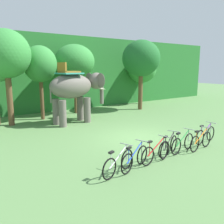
{
  "coord_description": "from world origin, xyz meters",
  "views": [
    {
      "loc": [
        -7.59,
        -8.42,
        3.48
      ],
      "look_at": [
        -1.0,
        1.0,
        1.3
      ],
      "focal_mm": 37.72,
      "sensor_mm": 36.0,
      "label": 1
    }
  ],
  "objects_px": {
    "tree_far_left": "(6,54)",
    "bike_red": "(156,152)",
    "elephant": "(76,88)",
    "tree_right": "(75,62)",
    "tree_center_left": "(141,59)",
    "bike_orange": "(201,141)",
    "bike_purple": "(205,135)",
    "bike_blue": "(135,158)",
    "tree_center_right": "(142,69)",
    "bike_green": "(183,143)",
    "bike_white": "(119,163)",
    "bike_black": "(169,146)",
    "tree_left": "(40,65)"
  },
  "relations": [
    {
      "from": "bike_red",
      "to": "tree_center_left",
      "type": "bearing_deg",
      "value": 51.34
    },
    {
      "from": "bike_white",
      "to": "bike_red",
      "type": "distance_m",
      "value": 1.74
    },
    {
      "from": "tree_far_left",
      "to": "bike_red",
      "type": "height_order",
      "value": "tree_far_left"
    },
    {
      "from": "tree_center_right",
      "to": "bike_black",
      "type": "height_order",
      "value": "tree_center_right"
    },
    {
      "from": "tree_left",
      "to": "bike_white",
      "type": "height_order",
      "value": "tree_left"
    },
    {
      "from": "tree_left",
      "to": "bike_black",
      "type": "relative_size",
      "value": 3.02
    },
    {
      "from": "tree_center_right",
      "to": "bike_white",
      "type": "bearing_deg",
      "value": -134.59
    },
    {
      "from": "elephant",
      "to": "bike_purple",
      "type": "distance_m",
      "value": 8.04
    },
    {
      "from": "elephant",
      "to": "tree_far_left",
      "type": "bearing_deg",
      "value": 155.64
    },
    {
      "from": "tree_center_left",
      "to": "bike_blue",
      "type": "xyz_separation_m",
      "value": [
        -8.14,
        -8.88,
        -3.8
      ]
    },
    {
      "from": "tree_right",
      "to": "bike_green",
      "type": "distance_m",
      "value": 10.9
    },
    {
      "from": "tree_left",
      "to": "tree_center_left",
      "type": "bearing_deg",
      "value": -6.0
    },
    {
      "from": "bike_red",
      "to": "bike_green",
      "type": "distance_m",
      "value": 1.69
    },
    {
      "from": "bike_blue",
      "to": "tree_left",
      "type": "bearing_deg",
      "value": 89.61
    },
    {
      "from": "tree_center_right",
      "to": "tree_center_left",
      "type": "bearing_deg",
      "value": -133.49
    },
    {
      "from": "tree_left",
      "to": "tree_right",
      "type": "xyz_separation_m",
      "value": [
        2.86,
        0.73,
        0.24
      ]
    },
    {
      "from": "bike_blue",
      "to": "bike_red",
      "type": "xyz_separation_m",
      "value": [
        1.04,
        0.01,
        0.0
      ]
    },
    {
      "from": "bike_orange",
      "to": "tree_right",
      "type": "bearing_deg",
      "value": 93.67
    },
    {
      "from": "tree_right",
      "to": "tree_center_left",
      "type": "bearing_deg",
      "value": -16.85
    },
    {
      "from": "bike_green",
      "to": "elephant",
      "type": "bearing_deg",
      "value": 99.12
    },
    {
      "from": "tree_left",
      "to": "tree_right",
      "type": "height_order",
      "value": "tree_right"
    },
    {
      "from": "tree_left",
      "to": "bike_blue",
      "type": "bearing_deg",
      "value": -90.39
    },
    {
      "from": "bike_blue",
      "to": "bike_green",
      "type": "bearing_deg",
      "value": 2.92
    },
    {
      "from": "tree_right",
      "to": "bike_red",
      "type": "height_order",
      "value": "tree_right"
    },
    {
      "from": "bike_purple",
      "to": "tree_left",
      "type": "bearing_deg",
      "value": 115.68
    },
    {
      "from": "bike_white",
      "to": "bike_purple",
      "type": "height_order",
      "value": "same"
    },
    {
      "from": "bike_white",
      "to": "bike_orange",
      "type": "distance_m",
      "value": 4.31
    },
    {
      "from": "bike_white",
      "to": "bike_red",
      "type": "height_order",
      "value": "same"
    },
    {
      "from": "tree_far_left",
      "to": "bike_red",
      "type": "xyz_separation_m",
      "value": [
        3.11,
        -9.16,
        -3.84
      ]
    },
    {
      "from": "tree_far_left",
      "to": "elephant",
      "type": "bearing_deg",
      "value": -24.36
    },
    {
      "from": "bike_white",
      "to": "bike_black",
      "type": "xyz_separation_m",
      "value": [
        2.65,
        0.19,
        0.0
      ]
    },
    {
      "from": "tree_right",
      "to": "tree_center_left",
      "type": "relative_size",
      "value": 0.91
    },
    {
      "from": "tree_center_right",
      "to": "bike_green",
      "type": "xyz_separation_m",
      "value": [
        -7.67,
        -11.12,
        -2.94
      ]
    },
    {
      "from": "tree_right",
      "to": "bike_green",
      "type": "height_order",
      "value": "tree_right"
    },
    {
      "from": "bike_purple",
      "to": "bike_blue",
      "type": "bearing_deg",
      "value": -175.99
    },
    {
      "from": "tree_center_right",
      "to": "bike_blue",
      "type": "relative_size",
      "value": 2.83
    },
    {
      "from": "tree_right",
      "to": "tree_center_right",
      "type": "bearing_deg",
      "value": 6.13
    },
    {
      "from": "bike_purple",
      "to": "tree_center_left",
      "type": "bearing_deg",
      "value": 67.46
    },
    {
      "from": "tree_left",
      "to": "bike_black",
      "type": "bearing_deg",
      "value": -78.84
    },
    {
      "from": "tree_left",
      "to": "bike_red",
      "type": "height_order",
      "value": "tree_left"
    },
    {
      "from": "bike_green",
      "to": "bike_black",
      "type": "bearing_deg",
      "value": 176.22
    },
    {
      "from": "tree_left",
      "to": "elephant",
      "type": "xyz_separation_m",
      "value": [
        1.47,
        -2.19,
        -1.47
      ]
    },
    {
      "from": "tree_center_right",
      "to": "bike_blue",
      "type": "xyz_separation_m",
      "value": [
        -10.4,
        -11.26,
        -2.94
      ]
    },
    {
      "from": "bike_black",
      "to": "bike_purple",
      "type": "height_order",
      "value": "same"
    },
    {
      "from": "tree_far_left",
      "to": "tree_center_right",
      "type": "relative_size",
      "value": 1.22
    },
    {
      "from": "tree_right",
      "to": "bike_white",
      "type": "relative_size",
      "value": 3.16
    },
    {
      "from": "elephant",
      "to": "tree_right",
      "type": "bearing_deg",
      "value": 64.48
    },
    {
      "from": "tree_center_right",
      "to": "bike_white",
      "type": "xyz_separation_m",
      "value": [
        -11.1,
        -11.26,
        -2.94
      ]
    },
    {
      "from": "bike_white",
      "to": "bike_green",
      "type": "xyz_separation_m",
      "value": [
        3.43,
        0.14,
        0.0
      ]
    },
    {
      "from": "tree_right",
      "to": "bike_blue",
      "type": "distance_m",
      "value": 11.41
    }
  ]
}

